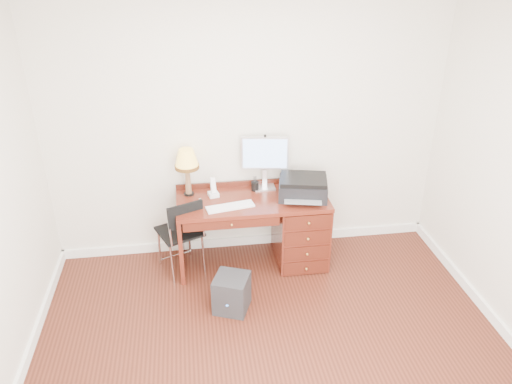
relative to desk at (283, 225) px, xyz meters
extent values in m
plane|color=#37140C|center=(-0.32, -1.40, -0.41)|extent=(4.00, 4.00, 0.00)
plane|color=silver|center=(-0.32, 0.35, 0.94)|extent=(4.00, 0.00, 4.00)
plane|color=white|center=(-0.32, -1.40, 2.29)|extent=(4.00, 4.00, 0.00)
cube|color=white|center=(-0.32, 0.33, -0.36)|extent=(4.00, 0.03, 0.10)
cube|color=white|center=(-2.31, -1.40, -0.36)|extent=(0.03, 3.50, 0.10)
cube|color=white|center=(1.66, -1.40, -0.36)|extent=(0.03, 3.50, 0.10)
cube|color=#5F2014|center=(-0.32, -0.01, 0.32)|extent=(1.50, 0.65, 0.04)
cube|color=#5F2014|center=(0.18, -0.01, -0.06)|extent=(0.50, 0.61, 0.71)
cube|color=#5F2014|center=(-1.05, -0.01, -0.06)|extent=(0.04, 0.61, 0.71)
cube|color=#4B190F|center=(-0.56, 0.29, 0.05)|extent=(0.96, 0.03, 0.39)
cube|color=#4B190F|center=(-0.56, -0.31, 0.25)|extent=(0.91, 0.03, 0.09)
sphere|color=#BF8C3F|center=(0.18, -0.34, -0.06)|extent=(0.03, 0.03, 0.03)
cube|color=silver|center=(-0.17, 0.21, 0.34)|extent=(0.23, 0.19, 0.01)
cube|color=silver|center=(-0.17, 0.26, 0.44)|extent=(0.05, 0.04, 0.17)
cube|color=silver|center=(-0.17, 0.24, 0.72)|extent=(0.48, 0.11, 0.35)
cube|color=#4C8CF2|center=(-0.17, 0.22, 0.72)|extent=(0.44, 0.07, 0.31)
cube|color=white|center=(-0.56, -0.15, 0.35)|extent=(0.48, 0.22, 0.02)
cylinder|color=black|center=(0.16, -0.06, 0.34)|extent=(0.21, 0.21, 0.01)
ellipsoid|color=white|center=(0.16, -0.06, 0.36)|extent=(0.10, 0.06, 0.04)
cube|color=black|center=(0.18, -0.03, 0.42)|extent=(0.54, 0.46, 0.17)
cube|color=black|center=(0.18, -0.03, 0.53)|extent=(0.51, 0.44, 0.04)
cylinder|color=black|center=(-0.94, 0.17, 0.35)|extent=(0.10, 0.10, 0.02)
cone|color=brown|center=(-0.94, 0.17, 0.50)|extent=(0.06, 0.06, 0.29)
cone|color=#EFC14B|center=(-0.94, 0.17, 0.74)|extent=(0.24, 0.24, 0.18)
cylinder|color=#593814|center=(-0.94, 0.17, 0.65)|extent=(0.24, 0.24, 0.04)
cube|color=white|center=(-0.70, 0.10, 0.36)|extent=(0.12, 0.12, 0.04)
cube|color=white|center=(-0.70, 0.10, 0.46)|extent=(0.06, 0.07, 0.16)
cylinder|color=black|center=(-0.27, 0.17, 0.39)|extent=(0.08, 0.08, 0.10)
cube|color=black|center=(-1.06, -0.03, 0.03)|extent=(0.52, 0.52, 0.02)
cube|color=black|center=(-1.06, -0.22, 0.31)|extent=(0.34, 0.16, 0.24)
cylinder|color=silver|center=(-1.23, 0.14, -0.19)|extent=(0.02, 0.02, 0.45)
cylinder|color=silver|center=(-0.89, 0.14, -0.19)|extent=(0.02, 0.02, 0.45)
cylinder|color=silver|center=(-1.23, -0.20, -0.19)|extent=(0.02, 0.02, 0.45)
cylinder|color=silver|center=(-0.89, -0.20, -0.19)|extent=(0.02, 0.02, 0.45)
cylinder|color=silver|center=(-1.23, -0.22, 0.23)|extent=(0.02, 0.02, 0.40)
cylinder|color=silver|center=(-0.89, -0.22, 0.23)|extent=(0.02, 0.02, 0.40)
cube|color=black|center=(-0.61, -0.72, -0.24)|extent=(0.38, 0.38, 0.35)
camera|label=1|loc=(-0.91, -4.33, 2.65)|focal=35.00mm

